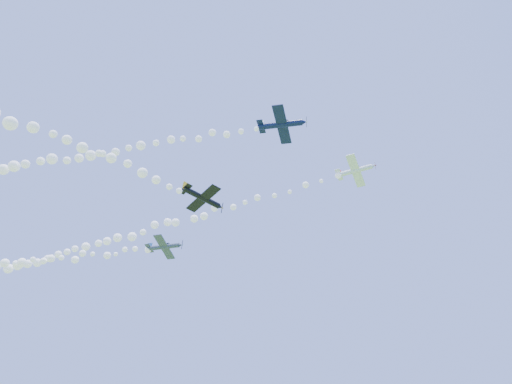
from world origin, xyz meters
The scene contains 6 objects.
plane_white centered at (19.98, -0.68, 48.69)m, with size 6.96×7.22×2.21m.
smoke_trail_white centered at (-22.00, -6.53, 48.39)m, with size 79.89×13.31×2.94m, color white, non-canonical shape.
plane_navy centered at (14.24, -15.35, 50.11)m, with size 7.88×8.36×2.95m.
smoke_trail_navy centered at (-26.08, -30.36, 49.92)m, with size 76.36×30.25×3.09m, color white, non-canonical shape.
plane_grey centered at (-16.28, -6.91, 42.41)m, with size 7.21×7.61×2.15m.
plane_black centered at (0.66, -16.52, 40.81)m, with size 7.80×7.35×2.89m.
Camera 1 is at (35.64, -55.74, 2.00)m, focal length 30.00 mm.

